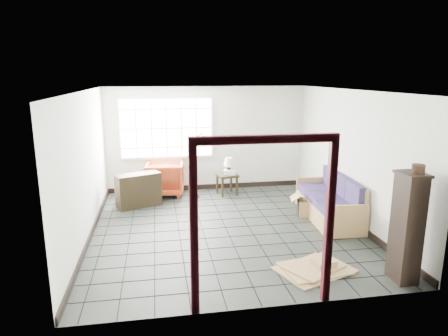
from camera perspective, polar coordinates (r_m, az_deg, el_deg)
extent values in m
plane|color=black|center=(7.78, 0.22, -8.51)|extent=(5.50, 5.50, 0.00)
cube|color=beige|center=(10.07, -2.46, 4.18)|extent=(5.00, 0.02, 2.60)
cube|color=beige|center=(4.81, 5.88, -6.02)|extent=(5.00, 0.02, 2.60)
cube|color=beige|center=(7.40, -19.21, 0.15)|extent=(0.02, 5.50, 2.60)
cube|color=beige|center=(8.20, 17.73, 1.47)|extent=(0.02, 5.50, 2.60)
cube|color=white|center=(7.23, 0.24, 11.00)|extent=(5.00, 5.50, 0.02)
cube|color=black|center=(10.32, -2.38, -2.65)|extent=(4.95, 0.03, 0.12)
cube|color=black|center=(7.76, -18.36, -8.80)|extent=(0.03, 5.45, 0.12)
cube|color=black|center=(8.51, 17.02, -6.73)|extent=(0.03, 5.45, 0.12)
cube|color=silver|center=(9.92, -8.21, 5.66)|extent=(2.32, 0.06, 1.52)
cube|color=white|center=(9.88, -8.21, 5.63)|extent=(2.20, 0.02, 1.40)
cube|color=#3E0E16|center=(4.80, -4.31, -9.22)|extent=(0.10, 0.08, 2.10)
cube|color=#3E0E16|center=(5.22, 14.79, -7.75)|extent=(0.10, 0.08, 2.10)
cube|color=#3E0E16|center=(4.65, 5.97, 4.13)|extent=(1.80, 0.08, 0.10)
cube|color=#B0824F|center=(8.46, 14.62, -5.87)|extent=(0.91, 1.98, 0.35)
cube|color=#B0824F|center=(7.55, 17.26, -7.31)|extent=(0.78, 0.11, 0.62)
cube|color=#B0824F|center=(9.32, 12.59, -3.13)|extent=(0.78, 0.11, 0.62)
cube|color=#B0824F|center=(8.48, 16.97, -3.45)|extent=(0.21, 1.93, 0.68)
cube|color=#1E183D|center=(7.81, 16.18, -5.63)|extent=(0.74, 0.67, 0.15)
cube|color=#1E183D|center=(7.85, 18.20, -3.90)|extent=(0.18, 0.63, 0.50)
cube|color=#1E183D|center=(8.38, 14.59, -4.26)|extent=(0.74, 0.67, 0.15)
cube|color=#1E183D|center=(8.41, 16.48, -2.66)|extent=(0.18, 0.63, 0.50)
cube|color=#1E183D|center=(8.95, 13.21, -3.05)|extent=(0.74, 0.67, 0.15)
cube|color=#1E183D|center=(8.99, 14.98, -1.56)|extent=(0.18, 0.63, 0.50)
imported|color=#984216|center=(9.83, -8.43, -1.25)|extent=(0.96, 0.91, 0.90)
cube|color=black|center=(9.74, 0.42, -1.04)|extent=(0.55, 0.55, 0.06)
cube|color=black|center=(9.57, -0.20, -2.84)|extent=(0.05, 0.05, 0.46)
cube|color=black|center=(9.71, 1.84, -2.62)|extent=(0.05, 0.05, 0.46)
cube|color=black|center=(9.91, -0.97, -2.29)|extent=(0.05, 0.05, 0.46)
cube|color=black|center=(10.04, 1.01, -2.09)|extent=(0.05, 0.05, 0.46)
cylinder|color=black|center=(9.78, 0.71, -0.40)|extent=(0.13, 0.13, 0.14)
cylinder|color=black|center=(9.75, 0.71, 0.28)|extent=(0.03, 0.03, 0.10)
cone|color=#F0DDC5|center=(9.72, 0.71, 0.90)|extent=(0.34, 0.34, 0.20)
cube|color=silver|center=(9.74, 0.81, -0.57)|extent=(0.32, 0.28, 0.10)
cylinder|color=black|center=(9.75, -0.01, -0.56)|extent=(0.03, 0.06, 0.06)
cylinder|color=black|center=(9.63, -4.23, -4.13)|extent=(0.31, 0.31, 0.03)
cylinder|color=black|center=(9.44, -4.31, 0.08)|extent=(0.03, 0.03, 1.44)
cylinder|color=black|center=(9.31, -3.65, 4.65)|extent=(0.23, 0.12, 0.13)
sphere|color=black|center=(9.34, -2.91, 4.28)|extent=(0.17, 0.17, 0.13)
cube|color=black|center=(9.08, -12.10, -3.10)|extent=(1.03, 0.72, 0.75)
cube|color=black|center=(9.08, -12.11, -3.04)|extent=(0.95, 0.64, 0.03)
cube|color=black|center=(6.18, 24.65, -7.86)|extent=(0.30, 0.39, 1.57)
cube|color=black|center=(5.96, 25.37, -0.78)|extent=(0.33, 0.43, 0.04)
cylinder|color=black|center=(5.90, 26.01, -0.14)|extent=(0.18, 0.18, 0.13)
cube|color=#956D48|center=(8.63, 12.13, -6.52)|extent=(0.58, 0.51, 0.02)
cube|color=black|center=(8.55, 10.53, -5.51)|extent=(0.12, 0.39, 0.33)
cube|color=#956D48|center=(8.61, 13.81, -5.54)|extent=(0.12, 0.39, 0.33)
cube|color=#956D48|center=(8.39, 12.33, -5.96)|extent=(0.48, 0.14, 0.33)
cube|color=#956D48|center=(8.76, 12.03, -5.12)|extent=(0.48, 0.14, 0.33)
cube|color=#956D48|center=(8.47, 10.13, -4.06)|extent=(0.28, 0.43, 0.14)
cube|color=#956D48|center=(8.55, 14.35, -4.11)|extent=(0.28, 0.43, 0.14)
cube|color=#956D48|center=(6.35, 12.77, -13.97)|extent=(1.29, 1.10, 0.02)
cube|color=#956D48|center=(6.34, 12.78, -13.79)|extent=(1.05, 0.86, 0.02)
cube|color=#956D48|center=(6.33, 12.79, -13.61)|extent=(1.00, 0.91, 0.02)
cube|color=#956D48|center=(6.36, 14.05, -12.99)|extent=(0.36, 0.31, 0.09)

